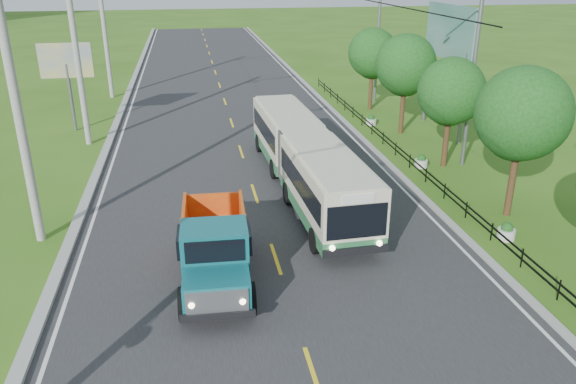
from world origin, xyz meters
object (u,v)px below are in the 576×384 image
object	(u,v)px
streetlight_mid	(471,67)
planter_mid	(421,162)
pole_near	(17,104)
bus	(305,156)
tree_back	(373,55)
tree_fourth	(451,95)
dump_truck	(215,245)
tree_third	(521,118)
streetlight_far	(376,33)
pole_far	(105,28)
billboard_left	(66,66)
planter_near	(506,232)
billboard_right	(449,40)
tree_fifth	(406,68)
planter_far	(371,120)
pole_mid	(77,52)

from	to	relation	value
streetlight_mid	planter_mid	world-z (taller)	streetlight_mid
pole_near	planter_mid	xyz separation A→B (m)	(16.86, 5.00, -4.81)
pole_near	streetlight_mid	world-z (taller)	pole_near
streetlight_mid	bus	size ratio (longest dim) A/B	0.64
tree_back	planter_mid	bearing A→B (deg)	-95.91
planter_mid	tree_fourth	bearing A→B (deg)	6.39
bus	dump_truck	world-z (taller)	bus
tree_third	streetlight_far	xyz separation A→B (m)	(0.79, 19.86, 0.92)
pole_far	billboard_left	world-z (taller)	pole_far
streetlight_far	planter_mid	distance (m)	14.88
pole_far	pole_near	bearing A→B (deg)	-90.00
planter_mid	pole_far	bearing A→B (deg)	131.59
planter_mid	bus	distance (m)	6.80
tree_third	planter_mid	size ratio (longest dim) A/B	8.96
planter_near	billboard_right	distance (m)	15.34
tree_third	planter_near	xyz separation A→B (m)	(-1.26, -2.14, -3.70)
tree_fourth	tree_fifth	distance (m)	6.01
billboard_right	tree_third	bearing A→B (deg)	-101.64
bus	tree_fifth	bearing A→B (deg)	44.69
streetlight_far	planter_near	distance (m)	22.57
tree_third	planter_near	distance (m)	4.46
tree_back	planter_near	bearing A→B (deg)	-93.57
pole_near	planter_far	xyz separation A→B (m)	(16.86, 13.00, -4.81)
pole_near	tree_fourth	world-z (taller)	pole_near
tree_third	planter_near	size ratio (longest dim) A/B	8.96
pole_far	bus	xyz separation A→B (m)	(10.51, -21.00, -3.46)
tree_back	streetlight_mid	world-z (taller)	streetlight_mid
pole_near	billboard_left	bearing A→B (deg)	94.72
planter_mid	billboard_right	bearing A→B (deg)	58.34
planter_near	planter_far	xyz separation A→B (m)	(0.00, 16.00, 0.00)
tree_fourth	planter_near	xyz separation A→B (m)	(-1.26, -8.14, -3.30)
pole_near	tree_fourth	size ratio (longest dim) A/B	1.85
planter_far	dump_truck	bearing A→B (deg)	-122.00
tree_third	planter_mid	world-z (taller)	tree_third
streetlight_far	bus	size ratio (longest dim) A/B	0.64
pole_near	streetlight_mid	bearing A→B (deg)	14.81
tree_back	streetlight_far	size ratio (longest dim) A/B	0.61
dump_truck	planter_far	bearing A→B (deg)	60.28
pole_mid	dump_truck	world-z (taller)	pole_mid
pole_near	streetlight_mid	distance (m)	19.56
pole_far	tree_fifth	size ratio (longest dim) A/B	1.72
pole_near	planter_mid	distance (m)	18.23
billboard_left	bus	world-z (taller)	billboard_left
planter_far	bus	distance (m)	11.92
pole_far	billboard_right	bearing A→B (deg)	-32.30
tree_fourth	tree_back	distance (m)	12.00
tree_fifth	pole_near	bearing A→B (deg)	-148.41
tree_back	billboard_right	world-z (taller)	billboard_right
tree_fourth	dump_truck	xyz separation A→B (m)	(-11.95, -9.25, -2.27)
pole_near	streetlight_far	world-z (taller)	pole_near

